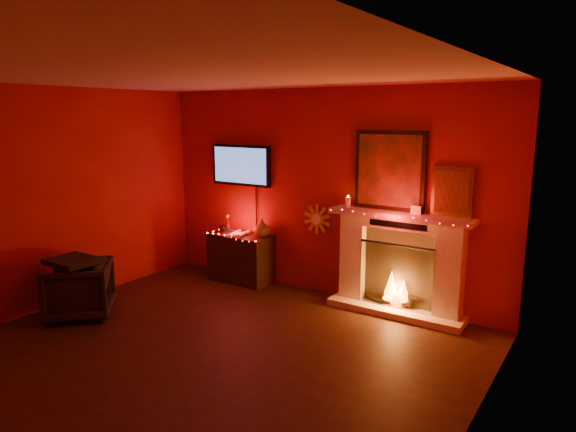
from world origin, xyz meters
name	(u,v)px	position (x,y,z in m)	size (l,w,h in m)	color
room	(185,227)	(0.00, 0.00, 1.35)	(5.00, 5.00, 5.00)	black
fireplace	(399,254)	(1.14, 2.39, 0.72)	(1.72, 0.40, 2.18)	#F6E5CE
tv	(241,165)	(-1.30, 2.45, 1.65)	(1.00, 0.07, 1.24)	black
sunburst_clock	(317,219)	(-0.05, 2.48, 1.00)	(0.40, 0.03, 0.40)	gold
console_table	(242,256)	(-1.17, 2.26, 0.38)	(0.91, 0.52, 0.94)	black
armchair	(79,289)	(-1.95, 0.16, 0.33)	(0.71, 0.73, 0.66)	black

